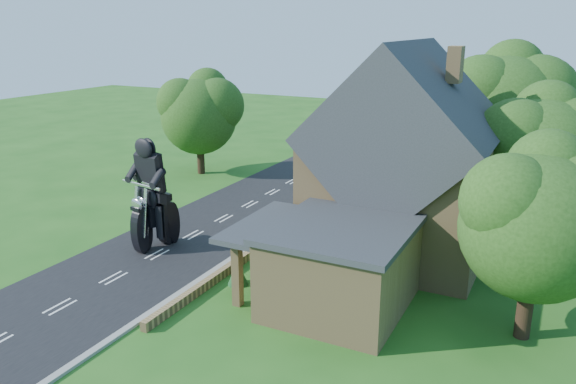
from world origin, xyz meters
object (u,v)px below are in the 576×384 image
at_px(house, 404,166).
at_px(motorcycle_follow, 158,230).
at_px(annex, 338,265).
at_px(motorcycle_lead, 153,233).
at_px(garden_wall, 281,233).

distance_m(house, motorcycle_follow, 12.72).
bearing_deg(annex, motorcycle_lead, 172.56).
bearing_deg(motorcycle_lead, motorcycle_follow, -82.18).
bearing_deg(motorcycle_lead, annex, -177.13).
xyz_separation_m(motorcycle_lead, motorcycle_follow, (0.02, 0.38, -0.01)).
bearing_deg(motorcycle_lead, house, -143.77).
height_order(house, motorcycle_lead, house).
bearing_deg(house, annex, -95.24).
distance_m(annex, motorcycle_follow, 10.71).
xyz_separation_m(garden_wall, motorcycle_lead, (-4.97, -4.42, 0.65)).
bearing_deg(motorcycle_lead, garden_wall, -128.02).
height_order(garden_wall, motorcycle_follow, motorcycle_follow).
height_order(garden_wall, house, house).
distance_m(garden_wall, annex, 8.19).
relative_size(annex, motorcycle_follow, 3.88).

